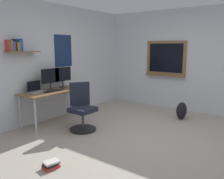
{
  "coord_description": "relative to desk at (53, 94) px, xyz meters",
  "views": [
    {
      "loc": [
        -3.59,
        -1.89,
        1.66
      ],
      "look_at": [
        -0.04,
        0.72,
        0.85
      ],
      "focal_mm": 37.96,
      "sensor_mm": 36.0,
      "label": 1
    }
  ],
  "objects": [
    {
      "name": "wall_right",
      "position": [
        2.79,
        -2.04,
        0.65
      ],
      "size": [
        0.22,
        5.0,
        2.6
      ],
      "color": "silver",
      "rests_on": "ground"
    },
    {
      "name": "monitor_secondary",
      "position": [
        0.39,
        0.1,
        0.35
      ],
      "size": [
        0.46,
        0.17,
        0.46
      ],
      "color": "#38383D",
      "rests_on": "desk"
    },
    {
      "name": "ground_plane",
      "position": [
        0.35,
        -2.06,
        -0.65
      ],
      "size": [
        5.2,
        5.2,
        0.0
      ],
      "primitive_type": "plane",
      "color": "#ADA393",
      "rests_on": "ground"
    },
    {
      "name": "office_chair",
      "position": [
        0.09,
        -0.75,
        -0.24
      ],
      "size": [
        0.55,
        0.56,
        0.95
      ],
      "color": "black",
      "rests_on": "ground"
    },
    {
      "name": "keyboard",
      "position": [
        -0.07,
        -0.08,
        0.09
      ],
      "size": [
        0.37,
        0.13,
        0.02
      ],
      "primitive_type": "cube",
      "color": "black",
      "rests_on": "desk"
    },
    {
      "name": "laptop",
      "position": [
        -0.32,
        0.15,
        0.13
      ],
      "size": [
        0.31,
        0.21,
        0.23
      ],
      "color": "#ADAFB5",
      "rests_on": "desk"
    },
    {
      "name": "book_stack_on_floor",
      "position": [
        -1.3,
        -1.48,
        -0.6
      ],
      "size": [
        0.25,
        0.19,
        0.09
      ],
      "color": "#C63833",
      "rests_on": "ground"
    },
    {
      "name": "monitor_primary",
      "position": [
        0.04,
        0.1,
        0.35
      ],
      "size": [
        0.46,
        0.17,
        0.46
      ],
      "color": "#38383D",
      "rests_on": "desk"
    },
    {
      "name": "desk",
      "position": [
        0.0,
        0.0,
        0.0
      ],
      "size": [
        1.4,
        0.61,
        0.73
      ],
      "color": "olive",
      "rests_on": "ground"
    },
    {
      "name": "backpack",
      "position": [
        1.96,
        -2.12,
        -0.45
      ],
      "size": [
        0.32,
        0.22,
        0.39
      ],
      "primitive_type": "ellipsoid",
      "color": "black",
      "rests_on": "ground"
    },
    {
      "name": "wall_back",
      "position": [
        0.34,
        0.39,
        0.65
      ],
      "size": [
        5.0,
        0.3,
        2.6
      ],
      "color": "silver",
      "rests_on": "ground"
    },
    {
      "name": "coffee_mug",
      "position": [
        0.6,
        -0.03,
        0.12
      ],
      "size": [
        0.08,
        0.08,
        0.09
      ],
      "primitive_type": "cylinder",
      "color": "silver",
      "rests_on": "desk"
    },
    {
      "name": "computer_mouse",
      "position": [
        0.21,
        -0.08,
        0.09
      ],
      "size": [
        0.1,
        0.06,
        0.03
      ],
      "primitive_type": "ellipsoid",
      "color": "#262628",
      "rests_on": "desk"
    }
  ]
}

